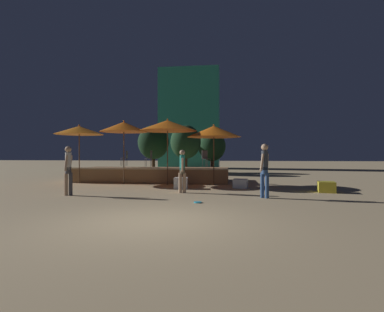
{
  "coord_description": "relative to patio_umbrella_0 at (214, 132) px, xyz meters",
  "views": [
    {
      "loc": [
        1.73,
        -6.54,
        1.51
      ],
      "look_at": [
        0.0,
        7.19,
        1.42
      ],
      "focal_mm": 28.0,
      "sensor_mm": 36.0,
      "label": 1
    }
  ],
  "objects": [
    {
      "name": "ground_plane",
      "position": [
        -0.97,
        -8.0,
        -2.61
      ],
      "size": [
        120.0,
        120.0,
        0.0
      ],
      "primitive_type": "plane",
      "color": "tan"
    },
    {
      "name": "wooden_deck",
      "position": [
        -3.44,
        1.77,
        -2.24
      ],
      "size": [
        8.25,
        3.18,
        0.81
      ],
      "color": "olive",
      "rests_on": "ground"
    },
    {
      "name": "patio_umbrella_0",
      "position": [
        0.0,
        0.0,
        0.0
      ],
      "size": [
        2.61,
        2.61,
        2.96
      ],
      "color": "brown",
      "rests_on": "ground"
    },
    {
      "name": "patio_umbrella_1",
      "position": [
        -4.53,
        -0.04,
        0.27
      ],
      "size": [
        2.39,
        2.39,
        3.21
      ],
      "color": "brown",
      "rests_on": "ground"
    },
    {
      "name": "patio_umbrella_2",
      "position": [
        -6.97,
        0.08,
        0.13
      ],
      "size": [
        2.46,
        2.46,
        3.04
      ],
      "color": "brown",
      "rests_on": "ground"
    },
    {
      "name": "patio_umbrella_3",
      "position": [
        -2.26,
        -0.15,
        0.3
      ],
      "size": [
        2.86,
        2.86,
        3.25
      ],
      "color": "brown",
      "rests_on": "ground"
    },
    {
      "name": "cube_seat_0",
      "position": [
        4.56,
        -2.18,
        -2.4
      ],
      "size": [
        0.72,
        0.72,
        0.42
      ],
      "rotation": [
        0.0,
        0.0,
        -0.16
      ],
      "color": "yellow",
      "rests_on": "ground"
    },
    {
      "name": "cube_seat_1",
      "position": [
        -1.36,
        -1.59,
        -2.37
      ],
      "size": [
        0.62,
        0.62,
        0.48
      ],
      "rotation": [
        0.0,
        0.0,
        0.07
      ],
      "color": "white",
      "rests_on": "ground"
    },
    {
      "name": "cube_seat_2",
      "position": [
        1.24,
        -1.04,
        -2.41
      ],
      "size": [
        0.71,
        0.71,
        0.39
      ],
      "rotation": [
        0.0,
        0.0,
        -0.16
      ],
      "color": "white",
      "rests_on": "ground"
    },
    {
      "name": "person_0",
      "position": [
        1.96,
        -4.04,
        -1.57
      ],
      "size": [
        0.37,
        0.49,
        1.86
      ],
      "rotation": [
        0.0,
        0.0,
        2.53
      ],
      "color": "#2D4C7F",
      "rests_on": "ground"
    },
    {
      "name": "person_1",
      "position": [
        -1.07,
        -3.02,
        -1.71
      ],
      "size": [
        0.29,
        0.52,
        1.68
      ],
      "rotation": [
        0.0,
        0.0,
        0.23
      ],
      "color": "tan",
      "rests_on": "ground"
    },
    {
      "name": "person_2",
      "position": [
        -5.09,
        -4.28,
        -1.61
      ],
      "size": [
        0.31,
        0.57,
        1.8
      ],
      "rotation": [
        0.0,
        0.0,
        0.06
      ],
      "color": "tan",
      "rests_on": "ground"
    },
    {
      "name": "bistro_chair_0",
      "position": [
        -3.66,
        1.74,
        -1.25
      ],
      "size": [
        0.4,
        0.4,
        0.9
      ],
      "rotation": [
        0.0,
        0.0,
        4.76
      ],
      "color": "#47474C",
      "rests_on": "wooden_deck"
    },
    {
      "name": "bistro_chair_1",
      "position": [
        -5.38,
        2.59,
        -1.25
      ],
      "size": [
        0.41,
        0.4,
        0.9
      ],
      "rotation": [
        0.0,
        0.0,
        4.83
      ],
      "color": "#47474C",
      "rests_on": "wooden_deck"
    },
    {
      "name": "bistro_chair_2",
      "position": [
        -0.5,
        1.27,
        -1.25
      ],
      "size": [
        0.48,
        0.48,
        0.9
      ],
      "rotation": [
        0.0,
        0.0,
        0.71
      ],
      "color": "#47474C",
      "rests_on": "wooden_deck"
    },
    {
      "name": "frisbee_disc",
      "position": [
        -0.22,
        -5.34,
        -2.59
      ],
      "size": [
        0.24,
        0.24,
        0.03
      ],
      "color": "#33B2D8",
      "rests_on": "ground"
    },
    {
      "name": "background_tree_0",
      "position": [
        -5.64,
        10.16,
        -0.11
      ],
      "size": [
        2.62,
        2.62,
        3.95
      ],
      "color": "#3D2B1C",
      "rests_on": "ground"
    },
    {
      "name": "background_tree_1",
      "position": [
        -2.54,
        7.8,
        -0.2
      ],
      "size": [
        2.3,
        2.3,
        3.69
      ],
      "color": "#3D2B1C",
      "rests_on": "ground"
    },
    {
      "name": "background_tree_2",
      "position": [
        -0.67,
        9.91,
        -0.47
      ],
      "size": [
        2.22,
        2.22,
        3.37
      ],
      "color": "#3D2B1C",
      "rests_on": "ground"
    },
    {
      "name": "distant_building",
      "position": [
        -3.53,
        17.64,
        2.71
      ],
      "size": [
        6.38,
        3.03,
        10.63
      ],
      "color": "teal",
      "rests_on": "ground"
    }
  ]
}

